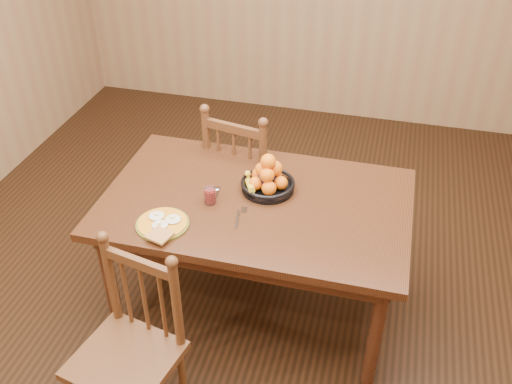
% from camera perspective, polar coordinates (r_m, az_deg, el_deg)
% --- Properties ---
extents(room, '(4.52, 5.02, 2.72)m').
position_cam_1_polar(room, '(2.67, 0.00, 9.64)').
color(room, black).
rests_on(room, ground).
extents(dining_table, '(1.60, 1.00, 0.75)m').
position_cam_1_polar(dining_table, '(3.03, 0.00, -2.07)').
color(dining_table, black).
rests_on(dining_table, ground).
extents(chair_far, '(0.53, 0.52, 1.00)m').
position_cam_1_polar(chair_far, '(3.62, -0.97, 1.45)').
color(chair_far, '#452614').
rests_on(chair_far, ground).
extents(chair_near, '(0.50, 0.49, 0.95)m').
position_cam_1_polar(chair_near, '(2.70, -12.48, -15.21)').
color(chair_near, '#452614').
rests_on(chair_near, ground).
extents(breakfast_plate, '(0.26, 0.30, 0.04)m').
position_cam_1_polar(breakfast_plate, '(2.84, -9.34, -3.17)').
color(breakfast_plate, '#59601E').
rests_on(breakfast_plate, dining_table).
extents(fork, '(0.05, 0.18, 0.00)m').
position_cam_1_polar(fork, '(2.87, -1.65, -2.41)').
color(fork, silver).
rests_on(fork, dining_table).
extents(spoon, '(0.04, 0.16, 0.01)m').
position_cam_1_polar(spoon, '(3.05, -3.93, 0.11)').
color(spoon, silver).
rests_on(spoon, dining_table).
extents(coffee_mug, '(0.13, 0.09, 0.10)m').
position_cam_1_polar(coffee_mug, '(3.03, 1.11, 1.06)').
color(coffee_mug, '#0B1A3D').
rests_on(coffee_mug, dining_table).
extents(juice_glass, '(0.06, 0.06, 0.09)m').
position_cam_1_polar(juice_glass, '(2.95, -4.62, -0.38)').
color(juice_glass, silver).
rests_on(juice_glass, dining_table).
extents(fruit_bowl, '(0.29, 0.29, 0.22)m').
position_cam_1_polar(fruit_bowl, '(3.02, 1.15, 1.31)').
color(fruit_bowl, black).
rests_on(fruit_bowl, dining_table).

